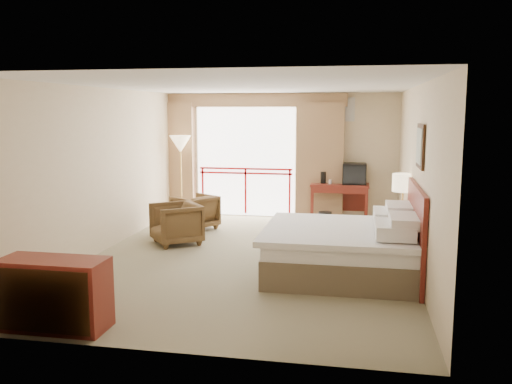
% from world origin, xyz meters
% --- Properties ---
extents(floor, '(7.00, 7.00, 0.00)m').
position_xyz_m(floor, '(0.00, 0.00, 0.00)').
color(floor, '#7F7759').
rests_on(floor, ground).
extents(ceiling, '(7.00, 7.00, 0.00)m').
position_xyz_m(ceiling, '(0.00, 0.00, 2.70)').
color(ceiling, white).
rests_on(ceiling, wall_back).
extents(wall_back, '(5.00, 0.00, 5.00)m').
position_xyz_m(wall_back, '(0.00, 3.50, 1.35)').
color(wall_back, beige).
rests_on(wall_back, ground).
extents(wall_front, '(5.00, 0.00, 5.00)m').
position_xyz_m(wall_front, '(0.00, -3.50, 1.35)').
color(wall_front, beige).
rests_on(wall_front, ground).
extents(wall_left, '(0.00, 7.00, 7.00)m').
position_xyz_m(wall_left, '(-2.50, 0.00, 1.35)').
color(wall_left, beige).
rests_on(wall_left, ground).
extents(wall_right, '(0.00, 7.00, 7.00)m').
position_xyz_m(wall_right, '(2.50, 0.00, 1.35)').
color(wall_right, beige).
rests_on(wall_right, ground).
extents(balcony_door, '(2.40, 0.00, 2.40)m').
position_xyz_m(balcony_door, '(-0.80, 3.48, 1.20)').
color(balcony_door, white).
rests_on(balcony_door, wall_back).
extents(balcony_railing, '(2.09, 0.03, 1.02)m').
position_xyz_m(balcony_railing, '(-0.80, 3.46, 0.81)').
color(balcony_railing, '#A80E12').
rests_on(balcony_railing, wall_back).
extents(curtain_left, '(1.00, 0.26, 2.50)m').
position_xyz_m(curtain_left, '(-2.45, 3.35, 1.25)').
color(curtain_left, '#896444').
rests_on(curtain_left, wall_back).
extents(curtain_right, '(1.00, 0.26, 2.50)m').
position_xyz_m(curtain_right, '(0.85, 3.35, 1.25)').
color(curtain_right, '#896444').
rests_on(curtain_right, wall_back).
extents(valance, '(4.40, 0.22, 0.28)m').
position_xyz_m(valance, '(-0.80, 3.38, 2.55)').
color(valance, '#896444').
rests_on(valance, wall_back).
extents(hvac_vent, '(0.50, 0.04, 0.50)m').
position_xyz_m(hvac_vent, '(1.30, 3.47, 2.35)').
color(hvac_vent, silver).
rests_on(hvac_vent, wall_back).
extents(bed, '(2.13, 2.06, 0.97)m').
position_xyz_m(bed, '(1.50, -0.60, 0.38)').
color(bed, brown).
rests_on(bed, floor).
extents(headboard, '(0.06, 2.10, 1.30)m').
position_xyz_m(headboard, '(2.46, -0.60, 0.65)').
color(headboard, maroon).
rests_on(headboard, wall_right).
extents(framed_art, '(0.04, 0.72, 0.60)m').
position_xyz_m(framed_art, '(2.47, -0.60, 1.85)').
color(framed_art, black).
rests_on(framed_art, wall_right).
extents(nightstand, '(0.47, 0.56, 0.66)m').
position_xyz_m(nightstand, '(2.39, 0.82, 0.33)').
color(nightstand, maroon).
rests_on(nightstand, floor).
extents(table_lamp, '(0.35, 0.35, 0.62)m').
position_xyz_m(table_lamp, '(2.39, 0.87, 1.14)').
color(table_lamp, tan).
rests_on(table_lamp, nightstand).
extents(phone, '(0.21, 0.18, 0.08)m').
position_xyz_m(phone, '(2.34, 0.67, 0.70)').
color(phone, black).
rests_on(phone, nightstand).
extents(desk, '(1.22, 0.59, 0.80)m').
position_xyz_m(desk, '(1.28, 3.29, 0.62)').
color(desk, maroon).
rests_on(desk, floor).
extents(tv, '(0.49, 0.39, 0.44)m').
position_xyz_m(tv, '(1.58, 3.23, 1.01)').
color(tv, black).
rests_on(tv, desk).
extents(coffee_maker, '(0.14, 0.14, 0.25)m').
position_xyz_m(coffee_maker, '(0.93, 3.24, 0.92)').
color(coffee_maker, black).
rests_on(coffee_maker, desk).
extents(cup, '(0.07, 0.07, 0.10)m').
position_xyz_m(cup, '(1.08, 3.19, 0.84)').
color(cup, white).
rests_on(cup, desk).
extents(wastebasket, '(0.29, 0.29, 0.33)m').
position_xyz_m(wastebasket, '(1.03, 2.43, 0.16)').
color(wastebasket, black).
rests_on(wastebasket, floor).
extents(armchair_far, '(1.02, 1.02, 0.68)m').
position_xyz_m(armchair_far, '(-1.50, 1.90, 0.00)').
color(armchair_far, '#4B341B').
rests_on(armchair_far, floor).
extents(armchair_near, '(1.10, 1.09, 0.72)m').
position_xyz_m(armchair_near, '(-1.46, 0.66, 0.00)').
color(armchair_near, '#4B341B').
rests_on(armchair_near, floor).
extents(side_table, '(0.53, 0.53, 0.57)m').
position_xyz_m(side_table, '(-1.71, 1.28, 0.39)').
color(side_table, black).
rests_on(side_table, floor).
extents(book, '(0.17, 0.22, 0.02)m').
position_xyz_m(book, '(-1.71, 1.28, 0.58)').
color(book, white).
rests_on(book, side_table).
extents(floor_lamp, '(0.46, 0.46, 1.79)m').
position_xyz_m(floor_lamp, '(-2.13, 2.95, 1.54)').
color(floor_lamp, tan).
rests_on(floor_lamp, floor).
extents(dresser, '(1.15, 0.49, 0.77)m').
position_xyz_m(dresser, '(-1.51, -3.16, 0.38)').
color(dresser, maroon).
rests_on(dresser, floor).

